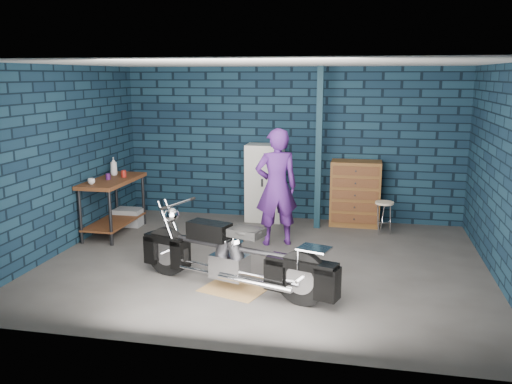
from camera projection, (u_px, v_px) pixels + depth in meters
ground at (264, 263)px, 7.51m from camera, size 6.00×6.00×0.00m
room_walls at (272, 122)px, 7.64m from camera, size 6.02×5.01×2.71m
support_post at (319, 149)px, 8.98m from camera, size 0.10×0.10×2.70m
workbench at (114, 206)px, 8.84m from camera, size 0.60×1.40×0.91m
drip_mat at (234, 289)px, 6.58m from camera, size 0.87×0.76×0.01m
motorcycle at (233, 250)px, 6.48m from camera, size 2.35×1.29×1.00m
person at (276, 187)px, 8.18m from camera, size 0.76×0.64×1.79m
storage_bin at (129, 217)px, 9.38m from camera, size 0.47×0.33×0.29m
locker at (265, 183)px, 9.58m from camera, size 0.64×0.46×1.37m
tool_chest at (355, 193)px, 9.30m from camera, size 0.84×0.47×1.12m
shop_stool at (384, 218)px, 8.83m from camera, size 0.39×0.39×0.54m
cup_a at (91, 181)px, 8.32m from camera, size 0.13×0.13×0.09m
mug_purple at (108, 177)px, 8.68m from camera, size 0.08×0.08×0.10m
mug_red at (124, 174)px, 8.87m from camera, size 0.10×0.10×0.11m
bottle at (114, 166)px, 9.05m from camera, size 0.15×0.15×0.30m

